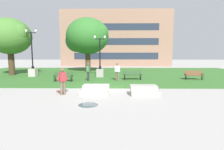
{
  "coord_description": "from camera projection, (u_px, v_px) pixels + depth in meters",
  "views": [
    {
      "loc": [
        0.82,
        -12.99,
        2.59
      ],
      "look_at": [
        0.61,
        -1.4,
        1.2
      ],
      "focal_mm": 28.0,
      "sensor_mm": 36.0,
      "label": 1
    }
  ],
  "objects": [
    {
      "name": "tree_far_right",
      "position": [
        87.0,
        37.0,
        25.11
      ],
      "size": [
        6.38,
        6.08,
        7.73
      ],
      "color": "#4C3823",
      "rests_on": "grass_lawn"
    },
    {
      "name": "puddle",
      "position": [
        88.0,
        105.0,
        8.95
      ],
      "size": [
        1.02,
        1.02,
        0.01
      ],
      "primitive_type": "cylinder",
      "color": "#47515B",
      "rests_on": "ground"
    },
    {
      "name": "park_bench_near_right",
      "position": [
        194.0,
        74.0,
        17.7
      ],
      "size": [
        1.82,
        0.61,
        0.9
      ],
      "color": "brown",
      "rests_on": "grass_lawn"
    },
    {
      "name": "concrete_block_center",
      "position": [
        95.0,
        90.0,
        11.17
      ],
      "size": [
        1.86,
        0.9,
        0.64
      ],
      "color": "#B2ADA3",
      "rests_on": "ground"
    },
    {
      "name": "park_bench_near_left",
      "position": [
        63.0,
        76.0,
        16.51
      ],
      "size": [
        1.82,
        0.62,
        0.9
      ],
      "color": "#284723",
      "rests_on": "grass_lawn"
    },
    {
      "name": "person_bystander_near_lawn",
      "position": [
        88.0,
        71.0,
        16.8
      ],
      "size": [
        0.28,
        0.62,
        1.71
      ],
      "color": "#28282D",
      "rests_on": "grass_lawn"
    },
    {
      "name": "concrete_block_left",
      "position": [
        144.0,
        90.0,
        11.01
      ],
      "size": [
        1.83,
        0.9,
        0.64
      ],
      "color": "#9E9991",
      "rests_on": "ground"
    },
    {
      "name": "person_skateboarder",
      "position": [
        63.0,
        80.0,
        11.05
      ],
      "size": [
        0.66,
        0.45,
        1.71
      ],
      "color": "brown",
      "rests_on": "ground"
    },
    {
      "name": "person_bystander_far_lawn",
      "position": [
        117.0,
        71.0,
        16.86
      ],
      "size": [
        0.59,
        0.45,
        1.71
      ],
      "color": "brown",
      "rests_on": "grass_lawn"
    },
    {
      "name": "lamp_post_center",
      "position": [
        33.0,
        67.0,
        20.19
      ],
      "size": [
        1.32,
        0.8,
        5.47
      ],
      "color": "#ADA89E",
      "rests_on": "grass_lawn"
    },
    {
      "name": "skateboard",
      "position": [
        61.0,
        92.0,
        11.53
      ],
      "size": [
        0.84,
        0.88,
        0.14
      ],
      "color": "maroon",
      "rests_on": "ground"
    },
    {
      "name": "grass_lawn",
      "position": [
        109.0,
        74.0,
        23.14
      ],
      "size": [
        40.0,
        20.0,
        0.02
      ],
      "primitive_type": "cube",
      "color": "#336628",
      "rests_on": "ground"
    },
    {
      "name": "tree_near_right",
      "position": [
        9.0,
        37.0,
        21.06
      ],
      "size": [
        5.32,
        5.07,
        6.87
      ],
      "color": "#42301E",
      "rests_on": "grass_lawn"
    },
    {
      "name": "ground_plane",
      "position": [
        104.0,
        88.0,
        13.21
      ],
      "size": [
        140.0,
        140.0,
        0.0
      ],
      "primitive_type": "plane",
      "color": "#A3A09B"
    },
    {
      "name": "building_facade_distant",
      "position": [
        116.0,
        38.0,
        36.81
      ],
      "size": [
        23.61,
        1.03,
        11.85
      ],
      "color": "#8E6B56",
      "rests_on": "ground"
    },
    {
      "name": "lamp_post_right",
      "position": [
        100.0,
        68.0,
        19.77
      ],
      "size": [
        1.32,
        0.8,
        4.74
      ],
      "color": "gray",
      "rests_on": "grass_lawn"
    },
    {
      "name": "park_bench_far_left",
      "position": [
        132.0,
        75.0,
        17.63
      ],
      "size": [
        1.84,
        0.7,
        0.9
      ],
      "color": "#284723",
      "rests_on": "grass_lawn"
    }
  ]
}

